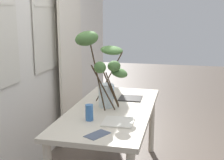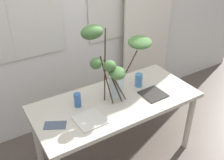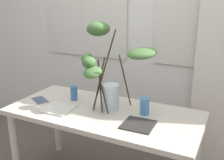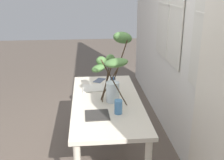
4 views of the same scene
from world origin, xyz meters
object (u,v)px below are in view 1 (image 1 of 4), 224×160
at_px(vase_with_branches, 104,66).
at_px(plate_square_left, 118,122).
at_px(plate_square_right, 131,98).
at_px(dining_table, 112,117).
at_px(drinking_glass_blue_left, 89,113).
at_px(drinking_glass_blue_right, 110,92).

bearing_deg(vase_with_branches, plate_square_left, -149.93).
bearing_deg(plate_square_right, dining_table, 161.93).
bearing_deg(vase_with_branches, plate_square_right, -29.55).
bearing_deg(vase_with_branches, dining_table, -101.63).
relative_size(dining_table, drinking_glass_blue_left, 11.99).
distance_m(dining_table, drinking_glass_blue_left, 0.39).
xyz_separation_m(vase_with_branches, drinking_glass_blue_left, (-0.36, 0.02, -0.32)).
bearing_deg(plate_square_left, dining_table, 21.27).
bearing_deg(drinking_glass_blue_left, dining_table, -15.99).
distance_m(drinking_glass_blue_left, plate_square_right, 0.73).
height_order(dining_table, drinking_glass_blue_right, drinking_glass_blue_right).
height_order(dining_table, drinking_glass_blue_left, drinking_glass_blue_left).
relative_size(dining_table, plate_square_right, 7.04).
bearing_deg(plate_square_left, drinking_glass_blue_left, 90.19).
distance_m(dining_table, vase_with_branches, 0.48).
relative_size(drinking_glass_blue_left, plate_square_right, 0.59).
relative_size(drinking_glass_blue_left, plate_square_left, 0.55).
xyz_separation_m(vase_with_branches, plate_square_right, (0.33, -0.19, -0.38)).
bearing_deg(drinking_glass_blue_right, dining_table, -164.63).
height_order(vase_with_branches, drinking_glass_blue_right, vase_with_branches).
xyz_separation_m(dining_table, plate_square_left, (-0.35, -0.14, 0.09)).
height_order(vase_with_branches, plate_square_right, vase_with_branches).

